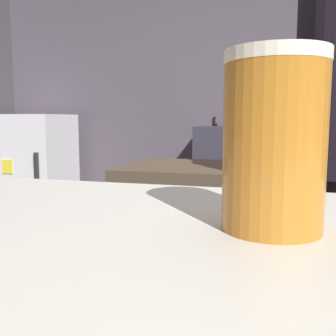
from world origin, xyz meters
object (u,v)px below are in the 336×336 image
(mixing_bowl, at_px, (245,160))
(pint_glass_near, at_px, (274,142))
(mini_fridge, at_px, (36,178))
(bottle_olive_oil, at_px, (227,115))
(bottle_hot_sauce, at_px, (301,117))

(mixing_bowl, distance_m, pint_glass_near, 1.65)
(mini_fridge, bearing_deg, bottle_olive_oil, 7.92)
(mini_fridge, height_order, bottle_olive_oil, bottle_olive_oil)
(bottle_hot_sauce, bearing_deg, mixing_bowl, -104.92)
(pint_glass_near, relative_size, bottle_olive_oil, 0.61)
(bottle_olive_oil, bearing_deg, mini_fridge, -172.08)
(mixing_bowl, height_order, bottle_hot_sauce, bottle_hot_sauce)
(bottle_olive_oil, bearing_deg, mixing_bowl, -79.07)
(pint_glass_near, distance_m, bottle_olive_oil, 2.98)
(mini_fridge, distance_m, mixing_bowl, 2.26)
(bottle_olive_oil, bearing_deg, pint_glass_near, -82.40)
(bottle_hot_sauce, bearing_deg, bottle_olive_oil, 173.63)
(pint_glass_near, relative_size, bottle_hot_sauce, 0.72)
(mini_fridge, xyz_separation_m, bottle_hot_sauce, (2.29, 0.17, 0.56))
(mini_fridge, xyz_separation_m, mixing_bowl, (1.96, -1.08, 0.34))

